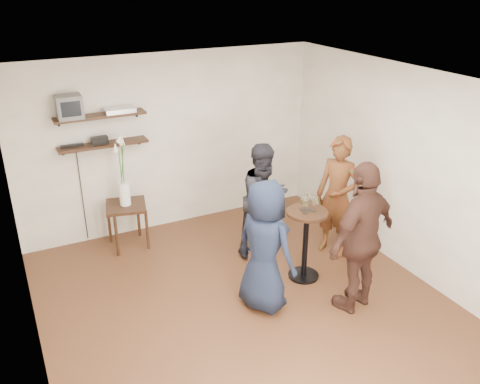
{
  "coord_description": "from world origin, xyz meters",
  "views": [
    {
      "loc": [
        -2.27,
        -4.31,
        3.62
      ],
      "look_at": [
        0.08,
        0.4,
        1.31
      ],
      "focal_mm": 38.0,
      "sensor_mm": 36.0,
      "label": 1
    }
  ],
  "objects_px": {
    "crt_monitor": "(69,107)",
    "person_dark": "(264,200)",
    "person_plaid": "(337,197)",
    "person_brown": "(362,238)",
    "side_table": "(126,211)",
    "drinks_table": "(306,235)",
    "radio": "(100,140)",
    "person_navy": "(265,246)",
    "dvd_deck": "(119,110)"
  },
  "relations": [
    {
      "from": "crt_monitor",
      "to": "person_dark",
      "type": "bearing_deg",
      "value": -30.79
    },
    {
      "from": "person_plaid",
      "to": "person_brown",
      "type": "relative_size",
      "value": 0.93
    },
    {
      "from": "side_table",
      "to": "person_dark",
      "type": "xyz_separation_m",
      "value": [
        1.63,
        -1.0,
        0.25
      ]
    },
    {
      "from": "drinks_table",
      "to": "person_dark",
      "type": "height_order",
      "value": "person_dark"
    },
    {
      "from": "radio",
      "to": "person_brown",
      "type": "relative_size",
      "value": 0.12
    },
    {
      "from": "side_table",
      "to": "person_dark",
      "type": "relative_size",
      "value": 0.41
    },
    {
      "from": "radio",
      "to": "person_navy",
      "type": "xyz_separation_m",
      "value": [
        1.23,
        -2.38,
        -0.73
      ]
    },
    {
      "from": "person_plaid",
      "to": "person_dark",
      "type": "height_order",
      "value": "person_plaid"
    },
    {
      "from": "person_navy",
      "to": "crt_monitor",
      "type": "bearing_deg",
      "value": 11.79
    },
    {
      "from": "side_table",
      "to": "person_brown",
      "type": "distance_m",
      "value": 3.28
    },
    {
      "from": "drinks_table",
      "to": "person_navy",
      "type": "bearing_deg",
      "value": -158.46
    },
    {
      "from": "drinks_table",
      "to": "crt_monitor",
      "type": "bearing_deg",
      "value": 138.04
    },
    {
      "from": "drinks_table",
      "to": "person_navy",
      "type": "xyz_separation_m",
      "value": [
        -0.75,
        -0.3,
        0.19
      ]
    },
    {
      "from": "side_table",
      "to": "drinks_table",
      "type": "distance_m",
      "value": 2.53
    },
    {
      "from": "crt_monitor",
      "to": "person_brown",
      "type": "xyz_separation_m",
      "value": [
        2.53,
        -2.87,
        -1.12
      ]
    },
    {
      "from": "radio",
      "to": "side_table",
      "type": "distance_m",
      "value": 1.04
    },
    {
      "from": "dvd_deck",
      "to": "drinks_table",
      "type": "height_order",
      "value": "dvd_deck"
    },
    {
      "from": "dvd_deck",
      "to": "person_navy",
      "type": "xyz_separation_m",
      "value": [
        0.93,
        -2.38,
        -1.11
      ]
    },
    {
      "from": "dvd_deck",
      "to": "person_navy",
      "type": "bearing_deg",
      "value": -68.74
    },
    {
      "from": "drinks_table",
      "to": "person_plaid",
      "type": "bearing_deg",
      "value": 26.23
    },
    {
      "from": "dvd_deck",
      "to": "drinks_table",
      "type": "relative_size",
      "value": 0.43
    },
    {
      "from": "person_dark",
      "to": "drinks_table",
      "type": "bearing_deg",
      "value": -90.0
    },
    {
      "from": "person_plaid",
      "to": "person_dark",
      "type": "distance_m",
      "value": 0.98
    },
    {
      "from": "radio",
      "to": "person_plaid",
      "type": "bearing_deg",
      "value": -32.52
    },
    {
      "from": "person_dark",
      "to": "person_plaid",
      "type": "bearing_deg",
      "value": -37.3
    },
    {
      "from": "radio",
      "to": "dvd_deck",
      "type": "bearing_deg",
      "value": 0.0
    },
    {
      "from": "drinks_table",
      "to": "person_brown",
      "type": "xyz_separation_m",
      "value": [
        0.21,
        -0.78,
        0.3
      ]
    },
    {
      "from": "dvd_deck",
      "to": "person_plaid",
      "type": "height_order",
      "value": "dvd_deck"
    },
    {
      "from": "person_plaid",
      "to": "person_dark",
      "type": "xyz_separation_m",
      "value": [
        -0.88,
        0.44,
        -0.05
      ]
    },
    {
      "from": "side_table",
      "to": "person_navy",
      "type": "relative_size",
      "value": 0.41
    },
    {
      "from": "dvd_deck",
      "to": "person_dark",
      "type": "distance_m",
      "value": 2.29
    },
    {
      "from": "side_table",
      "to": "drinks_table",
      "type": "bearing_deg",
      "value": -45.17
    },
    {
      "from": "drinks_table",
      "to": "radio",
      "type": "bearing_deg",
      "value": 133.59
    },
    {
      "from": "crt_monitor",
      "to": "drinks_table",
      "type": "relative_size",
      "value": 0.34
    },
    {
      "from": "person_dark",
      "to": "person_brown",
      "type": "bearing_deg",
      "value": -87.92
    },
    {
      "from": "crt_monitor",
      "to": "person_dark",
      "type": "height_order",
      "value": "crt_monitor"
    },
    {
      "from": "dvd_deck",
      "to": "person_plaid",
      "type": "relative_size",
      "value": 0.24
    },
    {
      "from": "radio",
      "to": "side_table",
      "type": "xyz_separation_m",
      "value": [
        0.2,
        -0.29,
        -0.98
      ]
    },
    {
      "from": "side_table",
      "to": "person_plaid",
      "type": "height_order",
      "value": "person_plaid"
    },
    {
      "from": "drinks_table",
      "to": "person_navy",
      "type": "relative_size",
      "value": 0.59
    },
    {
      "from": "crt_monitor",
      "to": "drinks_table",
      "type": "xyz_separation_m",
      "value": [
        2.32,
        -2.08,
        -1.42
      ]
    },
    {
      "from": "person_brown",
      "to": "drinks_table",
      "type": "bearing_deg",
      "value": -90.0
    },
    {
      "from": "crt_monitor",
      "to": "person_brown",
      "type": "bearing_deg",
      "value": -48.59
    },
    {
      "from": "person_navy",
      "to": "person_brown",
      "type": "xyz_separation_m",
      "value": [
        0.96,
        -0.48,
        0.11
      ]
    },
    {
      "from": "person_navy",
      "to": "drinks_table",
      "type": "bearing_deg",
      "value": -90.0
    },
    {
      "from": "side_table",
      "to": "person_brown",
      "type": "relative_size",
      "value": 0.36
    },
    {
      "from": "person_plaid",
      "to": "person_brown",
      "type": "bearing_deg",
      "value": -50.62
    },
    {
      "from": "person_plaid",
      "to": "person_brown",
      "type": "distance_m",
      "value": 1.25
    },
    {
      "from": "crt_monitor",
      "to": "person_brown",
      "type": "relative_size",
      "value": 0.18
    },
    {
      "from": "person_dark",
      "to": "person_navy",
      "type": "xyz_separation_m",
      "value": [
        -0.6,
        -1.09,
        -0.0
      ]
    }
  ]
}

